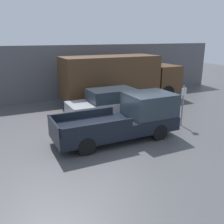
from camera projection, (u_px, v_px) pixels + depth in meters
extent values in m
plane|color=#4C4C4F|center=(113.00, 144.00, 10.94)|extent=(60.00, 60.00, 0.00)
cube|color=#56565B|center=(59.00, 73.00, 18.18)|extent=(28.00, 0.15, 3.94)
cube|color=black|center=(116.00, 126.00, 11.27)|extent=(5.66, 2.00, 0.60)
cube|color=#28333D|center=(149.00, 104.00, 11.76)|extent=(2.15, 1.88, 1.06)
cube|color=black|center=(82.00, 114.00, 11.43)|extent=(3.11, 0.10, 0.33)
cube|color=black|center=(98.00, 127.00, 9.79)|extent=(3.11, 0.10, 0.33)
cube|color=black|center=(54.00, 126.00, 9.99)|extent=(0.10, 2.00, 0.33)
cylinder|color=black|center=(139.00, 121.00, 12.84)|extent=(0.75, 0.26, 0.75)
cylinder|color=black|center=(159.00, 132.00, 11.31)|extent=(0.75, 0.26, 0.75)
cylinder|color=black|center=(73.00, 131.00, 11.39)|extent=(0.75, 0.26, 0.75)
cylinder|color=black|center=(86.00, 146.00, 9.86)|extent=(0.75, 0.26, 0.75)
cube|color=#B7BABF|center=(109.00, 107.00, 14.34)|extent=(4.77, 1.94, 0.71)
cube|color=#28333D|center=(112.00, 95.00, 14.20)|extent=(2.63, 1.71, 0.67)
cylinder|color=black|center=(125.00, 105.00, 15.79)|extent=(0.70, 0.22, 0.70)
cylinder|color=black|center=(139.00, 112.00, 14.29)|extent=(0.70, 0.22, 0.70)
cylinder|color=black|center=(80.00, 111.00, 14.57)|extent=(0.70, 0.22, 0.70)
cylinder|color=black|center=(91.00, 120.00, 13.06)|extent=(0.70, 0.22, 0.70)
cube|color=#4C331E|center=(163.00, 78.00, 19.22)|extent=(1.93, 2.42, 1.93)
cube|color=#4C331E|center=(110.00, 76.00, 17.25)|extent=(6.67, 2.55, 2.75)
cylinder|color=black|center=(150.00, 87.00, 20.33)|extent=(1.08, 0.30, 1.08)
cylinder|color=black|center=(167.00, 93.00, 18.37)|extent=(1.08, 0.30, 1.08)
cylinder|color=black|center=(87.00, 94.00, 18.06)|extent=(1.08, 0.30, 1.08)
cylinder|color=black|center=(99.00, 101.00, 16.09)|extent=(1.08, 0.30, 1.08)
cylinder|color=gray|center=(183.00, 106.00, 12.92)|extent=(0.07, 0.07, 2.14)
cube|color=silver|center=(184.00, 92.00, 12.68)|extent=(0.30, 0.02, 0.40)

